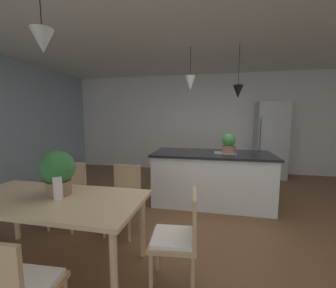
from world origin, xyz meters
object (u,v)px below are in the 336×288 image
Objects in this scene: chair_far_right at (123,196)px; vase_on_dining_table at (58,188)px; refrigerator at (270,140)px; chair_kitchen_end at (179,236)px; kitchen_island at (211,177)px; dining_table at (51,205)px; potted_plant_on_island at (229,143)px; potted_plant_on_table at (58,171)px; chair_far_left at (69,192)px.

vase_on_dining_table is (-0.31, -0.81, 0.36)m from chair_far_right.
chair_far_right is at bearing -128.25° from refrigerator.
chair_kitchen_end is 0.43× the size of kitchen_island.
dining_table is at bearing -127.39° from kitchen_island.
vase_on_dining_table is at bearing -179.00° from chair_kitchen_end.
kitchen_island is 0.67m from potted_plant_on_island.
refrigerator is 5.60× the size of potted_plant_on_island.
chair_kitchen_end is at bearing -97.52° from kitchen_island.
vase_on_dining_table is at bearing -9.05° from dining_table.
chair_kitchen_end is 2.02m from kitchen_island.
potted_plant_on_table is (-1.25, 0.09, 0.50)m from chair_kitchen_end.
kitchen_island is 2.50m from potted_plant_on_table.
refrigerator is at bearing 51.75° from chair_far_right.
potted_plant_on_table reaches higher than vase_on_dining_table.
dining_table is 0.95× the size of refrigerator.
chair_far_left is at bearing -148.02° from kitchen_island.
chair_kitchen_end is 1.00× the size of chair_far_left.
chair_far_right is at bearing 61.27° from potted_plant_on_table.
potted_plant_on_island is (0.54, 2.01, 0.59)m from chair_kitchen_end.
chair_kitchen_end is at bearing -4.07° from potted_plant_on_table.
vase_on_dining_table is (-1.44, -2.03, 0.38)m from kitchen_island.
chair_far_left is 3.85× the size of vase_on_dining_table.
chair_far_left is 1.00× the size of chair_far_right.
potted_plant_on_island is (-1.16, -2.04, 0.12)m from refrigerator.
chair_far_right is (0.41, 0.80, -0.18)m from dining_table.
kitchen_island is at bearing 31.98° from chair_far_left.
kitchen_island is (1.95, 1.21, -0.01)m from chair_far_left.
chair_far_left is 4.72m from refrigerator.
chair_far_right is 0.43× the size of kitchen_island.
refrigerator reaches higher than dining_table.
refrigerator is 2.35m from potted_plant_on_island.
chair_far_left is at bearing -136.09° from refrigerator.
potted_plant_on_table is at bearing -128.32° from kitchen_island.
chair_kitchen_end is 2.16m from potted_plant_on_island.
vase_on_dining_table is (-2.88, -4.07, -0.11)m from refrigerator.
potted_plant_on_island is at bearing 40.86° from chair_far_right.
vase_on_dining_table is at bearing -130.18° from potted_plant_on_island.
refrigerator reaches higher than potted_plant_on_island.
chair_kitchen_end is at bearing -42.48° from chair_far_right.
potted_plant_on_island is (2.22, 1.21, 0.59)m from chair_far_left.
chair_kitchen_end is 1.92× the size of potted_plant_on_table.
potted_plant_on_table is 0.19m from vase_on_dining_table.
potted_plant_on_island is at bearing 28.69° from chair_far_left.
vase_on_dining_table is at bearing -54.64° from potted_plant_on_table.
potted_plant_on_table reaches higher than chair_far_left.
refrigerator reaches higher than vase_on_dining_table.
chair_kitchen_end and chair_far_left have the same top height.
potted_plant_on_table reaches higher than chair_kitchen_end.
refrigerator is at bearing 67.19° from chair_kitchen_end.
potted_plant_on_island reaches higher than potted_plant_on_table.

